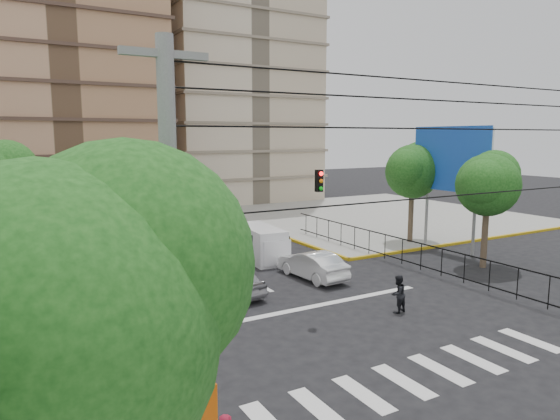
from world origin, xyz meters
TOP-DOWN VIEW (x-y plane):
  - ground at (0.00, 0.00)m, footprint 160.00×160.00m
  - sidewalk_ne at (20.00, 20.00)m, footprint 26.00×26.00m
  - crosswalk_stripes at (0.00, -6.00)m, footprint 12.00×2.40m
  - stop_line at (0.00, 1.20)m, footprint 13.00×0.40m
  - park_fence at (9.00, 4.50)m, footprint 0.10×22.50m
  - billboard at (14.45, 6.00)m, footprint 0.36×6.20m
  - tree_sw_near at (-10.90, -9.99)m, footprint 5.63×4.60m
  - tree_park_a at (13.08, 2.01)m, footprint 4.41×3.60m
  - tree_park_c at (14.09, 9.01)m, footprint 4.65×3.80m
  - traffic_light_nw at (-7.80, 7.80)m, footprint 0.28×0.22m
  - traffic_light_hanging at (0.00, -2.04)m, footprint 18.00×9.12m
  - utility_pole_sw at (-9.00, -9.00)m, footprint 1.40×0.28m
  - van_right_lane at (2.45, 9.80)m, footprint 2.17×4.74m
  - van_left_lane at (-1.28, 19.98)m, footprint 2.40×5.76m
  - car_silver_front_left at (-1.90, 4.69)m, footprint 2.21×4.53m
  - car_white_front_right at (3.01, 5.02)m, footprint 1.95×4.67m
  - car_grey_mid_left at (-1.15, 9.84)m, footprint 3.04×5.23m
  - car_silver_rear_left at (-1.11, 14.90)m, footprint 2.15×4.36m
  - car_darkgrey_mid_right at (3.27, 16.21)m, footprint 1.67×3.68m
  - car_white_rear_right at (2.54, 20.44)m, footprint 1.98×4.04m
  - pedestrian_crosswalk at (3.35, -1.23)m, footprint 0.91×0.77m

SIDE VIEW (x-z plane):
  - ground at x=0.00m, z-range 0.00..0.00m
  - park_fence at x=9.00m, z-range -0.83..0.83m
  - crosswalk_stripes at x=0.00m, z-range 0.00..0.01m
  - stop_line at x=0.00m, z-range 0.00..0.01m
  - sidewalk_ne at x=20.00m, z-range 0.00..0.15m
  - car_silver_rear_left at x=-1.11m, z-range 0.00..1.22m
  - car_darkgrey_mid_right at x=3.27m, z-range 0.00..1.23m
  - car_white_rear_right at x=2.54m, z-range 0.00..1.28m
  - car_grey_mid_left at x=-1.15m, z-range 0.00..1.37m
  - car_silver_front_left at x=-1.90m, z-range 0.00..1.49m
  - car_white_front_right at x=3.01m, z-range 0.00..1.50m
  - pedestrian_crosswalk at x=3.35m, z-range 0.00..1.66m
  - van_right_lane at x=2.45m, z-range -0.03..2.05m
  - van_left_lane at x=-1.28m, z-range -0.03..2.53m
  - traffic_light_nw at x=-7.80m, z-range 0.91..5.31m
  - utility_pole_sw at x=-9.00m, z-range 0.27..9.27m
  - tree_park_a at x=13.08m, z-range 1.60..8.42m
  - tree_sw_near at x=-10.90m, z-range 1.48..9.06m
  - tree_park_c at x=14.09m, z-range 1.71..8.96m
  - traffic_light_hanging at x=0.00m, z-range 5.44..6.36m
  - billboard at x=14.45m, z-range 1.95..10.05m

